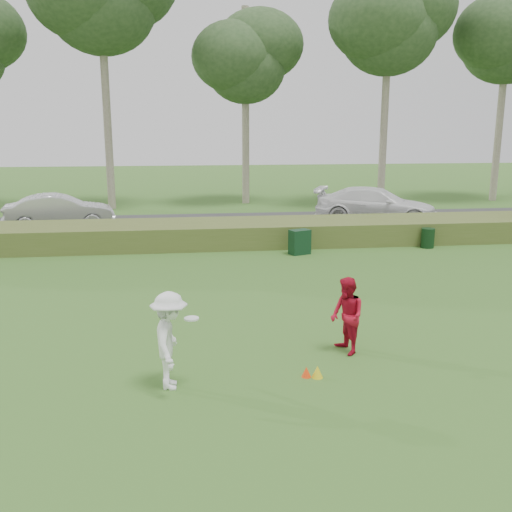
{
  "coord_description": "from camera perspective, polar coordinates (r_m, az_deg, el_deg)",
  "views": [
    {
      "loc": [
        -1.89,
        -10.74,
        4.7
      ],
      "look_at": [
        0.0,
        4.0,
        1.3
      ],
      "focal_mm": 40.0,
      "sensor_mm": 36.0,
      "label": 1
    }
  ],
  "objects": [
    {
      "name": "utility_cabinet",
      "position": [
        21.37,
        4.39,
        1.41
      ],
      "size": [
        0.85,
        0.69,
        0.92
      ],
      "primitive_type": "cube",
      "rotation": [
        0.0,
        0.0,
        0.36
      ],
      "color": "#11331C",
      "rests_on": "ground"
    },
    {
      "name": "car_mid",
      "position": [
        27.73,
        -19.02,
        4.22
      ],
      "size": [
        5.08,
        2.52,
        1.6
      ],
      "primitive_type": "imported",
      "rotation": [
        0.0,
        0.0,
        1.75
      ],
      "color": "silver",
      "rests_on": "park_road"
    },
    {
      "name": "cone_yellow",
      "position": [
        11.15,
        6.16,
        -11.43
      ],
      "size": [
        0.22,
        0.22,
        0.24
      ],
      "primitive_type": "cone",
      "color": "yellow",
      "rests_on": "ground"
    },
    {
      "name": "ground",
      "position": [
        11.87,
        2.5,
        -10.44
      ],
      "size": [
        120.0,
        120.0,
        0.0
      ],
      "primitive_type": "plane",
      "color": "#2F5F1F",
      "rests_on": "ground"
    },
    {
      "name": "car_right",
      "position": [
        28.6,
        11.9,
        5.0
      ],
      "size": [
        6.35,
        4.52,
        1.71
      ],
      "primitive_type": "imported",
      "rotation": [
        0.0,
        0.0,
        1.17
      ],
      "color": "white",
      "rests_on": "park_road"
    },
    {
      "name": "park_road",
      "position": [
        28.19,
        -3.37,
        3.32
      ],
      "size": [
        80.0,
        6.0,
        0.06
      ],
      "primitive_type": "cube",
      "color": "#2D2D2D",
      "rests_on": "ground"
    },
    {
      "name": "player_white",
      "position": [
        10.54,
        -8.61,
        -8.36
      ],
      "size": [
        0.89,
        1.19,
        1.81
      ],
      "rotation": [
        0.0,
        0.0,
        1.53
      ],
      "color": "white",
      "rests_on": "ground"
    },
    {
      "name": "cone_orange",
      "position": [
        11.17,
        5.05,
        -11.47
      ],
      "size": [
        0.19,
        0.19,
        0.2
      ],
      "primitive_type": "cone",
      "color": "#FF3D0D",
      "rests_on": "ground"
    },
    {
      "name": "tree_5",
      "position": [
        35.77,
        13.16,
        21.85
      ],
      "size": [
        7.28,
        7.28,
        14.0
      ],
      "color": "gray",
      "rests_on": "ground"
    },
    {
      "name": "tree_6",
      "position": [
        40.22,
        23.86,
        19.55
      ],
      "size": [
        7.02,
        7.02,
        13.5
      ],
      "color": "gray",
      "rests_on": "ground"
    },
    {
      "name": "trash_bin",
      "position": [
        23.46,
        16.8,
        1.73
      ],
      "size": [
        0.63,
        0.63,
        0.78
      ],
      "primitive_type": "cylinder",
      "rotation": [
        0.0,
        0.0,
        0.26
      ],
      "color": "black",
      "rests_on": "ground"
    },
    {
      "name": "tree_4",
      "position": [
        35.67,
        -1.07,
        19.14
      ],
      "size": [
        6.24,
        6.24,
        11.5
      ],
      "color": "gray",
      "rests_on": "ground"
    },
    {
      "name": "player_red",
      "position": [
        12.13,
        9.09,
        -5.94
      ],
      "size": [
        0.77,
        0.91,
        1.64
      ],
      "primitive_type": "imported",
      "rotation": [
        0.0,
        0.0,
        -1.36
      ],
      "color": "#B60F27",
      "rests_on": "ground"
    },
    {
      "name": "reed_strip",
      "position": [
        23.21,
        -2.52,
        2.32
      ],
      "size": [
        80.0,
        3.0,
        0.9
      ],
      "primitive_type": "cube",
      "color": "#485B24",
      "rests_on": "ground"
    }
  ]
}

